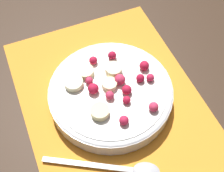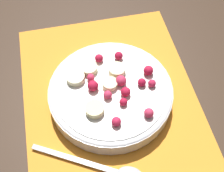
% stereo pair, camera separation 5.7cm
% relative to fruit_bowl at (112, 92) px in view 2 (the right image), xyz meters
% --- Properties ---
extents(ground_plane, '(3.00, 3.00, 0.00)m').
position_rel_fruit_bowl_xyz_m(ground_plane, '(-0.01, -0.00, -0.03)').
color(ground_plane, '#382619').
extents(placemat, '(0.43, 0.33, 0.01)m').
position_rel_fruit_bowl_xyz_m(placemat, '(-0.01, -0.00, -0.02)').
color(placemat, orange).
rests_on(placemat, ground_plane).
extents(fruit_bowl, '(0.23, 0.23, 0.06)m').
position_rel_fruit_bowl_xyz_m(fruit_bowl, '(0.00, 0.00, 0.00)').
color(fruit_bowl, white).
rests_on(fruit_bowl, placemat).
extents(spoon, '(0.12, 0.18, 0.01)m').
position_rel_fruit_bowl_xyz_m(spoon, '(0.14, -0.03, -0.02)').
color(spoon, '#B2B2B7').
rests_on(spoon, placemat).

